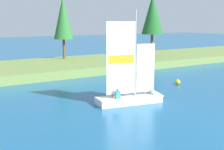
# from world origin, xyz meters

# --- Properties ---
(shore_bank) EXTENTS (80.00, 10.57, 0.80)m
(shore_bank) POSITION_xyz_m (0.00, 24.14, 0.40)
(shore_bank) COLOR olive
(shore_bank) RESTS_ON ground
(shoreline_tree_midleft) EXTENTS (2.19, 2.19, 7.10)m
(shoreline_tree_midleft) POSITION_xyz_m (1.94, 27.17, 5.47)
(shoreline_tree_midleft) COLOR brown
(shoreline_tree_midleft) RESTS_ON shore_bank
(shoreline_tree_centre) EXTENTS (2.66, 2.66, 7.64)m
(shoreline_tree_centre) POSITION_xyz_m (12.28, 23.65, 5.95)
(shoreline_tree_centre) COLOR brown
(shoreline_tree_centre) RESTS_ON shore_bank
(sailboat) EXTENTS (4.80, 2.14, 6.13)m
(sailboat) POSITION_xyz_m (-1.47, 9.07, 0.47)
(sailboat) COLOR white
(sailboat) RESTS_ON ground
(channel_buoy) EXTENTS (0.41, 0.41, 0.41)m
(channel_buoy) POSITION_xyz_m (4.77, 11.76, 0.20)
(channel_buoy) COLOR yellow
(channel_buoy) RESTS_ON ground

